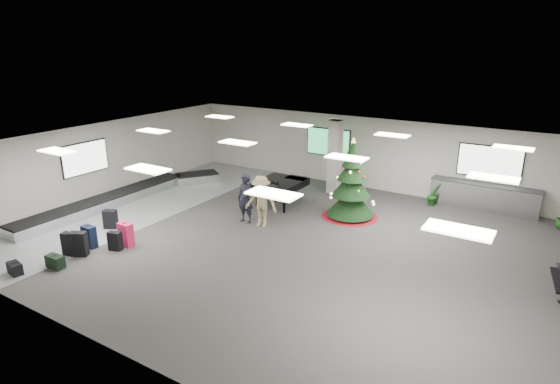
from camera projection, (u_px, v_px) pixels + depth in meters
The scene contains 17 objects.
ground at pixel (288, 241), 15.71m from camera, with size 18.00×18.00×0.00m, color #3A3835.
room_envelope at pixel (289, 168), 15.72m from camera, with size 18.02×14.02×3.21m.
baggage_carousel at pixel (126, 196), 19.52m from camera, with size 2.28×9.71×0.43m.
service_counter at pixel (484, 197), 18.40m from camera, with size 4.05×0.65×1.08m.
suitcase_0 at pixel (79, 244), 14.53m from camera, with size 0.57×0.49×0.80m.
suitcase_1 at pixel (70, 244), 14.58m from camera, with size 0.52×0.36×0.76m.
pink_suitcase at pixel (126, 235), 15.22m from camera, with size 0.52×0.32×0.81m.
suitcase_3 at pixel (115, 241), 14.94m from camera, with size 0.46×0.33×0.65m.
navy_suitcase at pixel (89, 237), 15.13m from camera, with size 0.49×0.30×0.75m.
green_duffel at pixel (55, 262), 13.81m from camera, with size 0.59×0.31×0.40m.
suitcase_8 at pixel (110, 219), 16.67m from camera, with size 0.53×0.44×0.71m.
black_duffel at pixel (15, 268), 13.45m from camera, with size 0.57×0.38×0.36m.
christmas_tree at pixel (351, 190), 17.55m from camera, with size 2.16×2.16×3.08m.
grand_piano at pixel (279, 185), 18.86m from camera, with size 1.67×2.11×1.20m.
traveler_a at pixel (246, 199), 17.06m from camera, with size 0.66×0.44×1.82m, color black.
traveler_b at pixel (261, 202), 16.68m from camera, with size 1.22×0.70×1.88m, color #97865D.
potted_plant_left at pixel (433, 195), 18.95m from camera, with size 0.48×0.39×0.87m, color #154215.
Camera 1 is at (7.39, -12.39, 6.44)m, focal length 30.00 mm.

